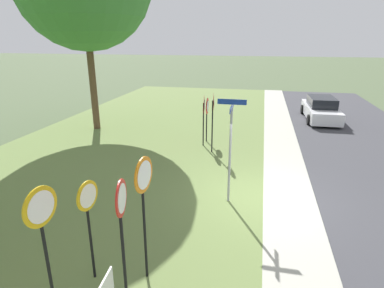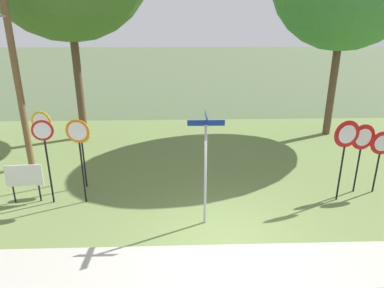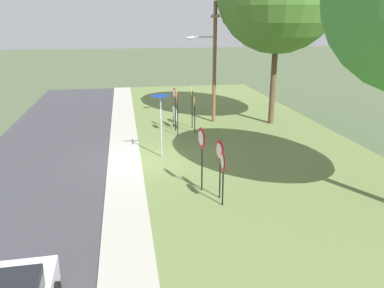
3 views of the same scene
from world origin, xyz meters
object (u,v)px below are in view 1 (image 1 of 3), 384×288
stop_sign_near_left (44,230)px  parked_sedan_distant (321,109)px  stop_sign_far_left (144,193)px  street_name_post (230,143)px  yield_sign_far_left (213,108)px  yield_sign_near_right (204,109)px  stop_sign_far_center (122,223)px  stop_sign_near_right (89,211)px  yield_sign_near_left (207,110)px

stop_sign_near_left → parked_sedan_distant: bearing=-13.3°
stop_sign_far_left → street_name_post: street_name_post is taller
yield_sign_far_left → street_name_post: 4.45m
yield_sign_near_right → stop_sign_far_center: bearing=174.1°
stop_sign_far_center → yield_sign_near_right: size_ratio=1.15×
stop_sign_far_left → street_name_post: bearing=-13.4°
stop_sign_near_right → yield_sign_far_left: 8.32m
stop_sign_far_center → parked_sedan_distant: bearing=-29.3°
yield_sign_near_right → parked_sedan_distant: size_ratio=0.50×
yield_sign_near_right → street_name_post: street_name_post is taller
yield_sign_near_left → yield_sign_far_left: yield_sign_far_left is taller
stop_sign_near_left → stop_sign_near_right: bearing=6.3°
stop_sign_far_center → yield_sign_far_left: bearing=-10.9°
stop_sign_near_right → yield_sign_far_left: bearing=-0.1°
stop_sign_near_left → stop_sign_far_center: (0.47, -1.12, -0.01)m
yield_sign_near_left → stop_sign_near_right: bearing=177.0°
yield_sign_near_right → yield_sign_far_left: bearing=-154.9°
yield_sign_far_left → stop_sign_far_left: bearing=170.1°
yield_sign_near_left → yield_sign_near_right: 0.66m
stop_sign_near_left → street_name_post: bearing=-16.4°
yield_sign_near_right → yield_sign_far_left: size_ratio=0.89×
stop_sign_far_center → yield_sign_far_left: stop_sign_far_center is taller
stop_sign_near_right → yield_sign_near_left: 9.69m
stop_sign_near_left → yield_sign_near_left: bearing=4.8°
yield_sign_near_right → street_name_post: (-5.12, -1.69, 0.13)m
stop_sign_near_right → street_name_post: (3.92, -2.37, 0.30)m
stop_sign_far_left → street_name_post: size_ratio=0.85×
yield_sign_near_left → street_name_post: street_name_post is taller
stop_sign_far_left → yield_sign_near_right: 8.79m
yield_sign_far_left → stop_sign_near_right: bearing=162.7°
yield_sign_near_left → parked_sedan_distant: (5.88, -6.05, -0.96)m
yield_sign_far_left → stop_sign_far_center: bearing=170.2°
stop_sign_near_right → yield_sign_near_right: size_ratio=0.95×
stop_sign_far_left → stop_sign_near_left: bearing=148.7°
stop_sign_near_left → stop_sign_far_center: stop_sign_far_center is taller
stop_sign_near_left → yield_sign_near_left: size_ratio=1.26×
stop_sign_near_left → yield_sign_near_left: stop_sign_near_left is taller
yield_sign_near_right → parked_sedan_distant: bearing=-51.2°
parked_sedan_distant → street_name_post: bearing=158.0°
stop_sign_far_center → yield_sign_near_right: stop_sign_far_center is taller
stop_sign_far_left → street_name_post: 3.89m
yield_sign_near_right → stop_sign_near_right: bearing=167.5°
stop_sign_near_left → yield_sign_far_left: bearing=1.2°
stop_sign_near_right → parked_sedan_distant: (15.55, -6.79, -0.97)m
stop_sign_far_center → parked_sedan_distant: size_ratio=0.58×
yield_sign_near_left → stop_sign_far_left: bearing=-176.6°
yield_sign_far_left → parked_sedan_distant: yield_sign_far_left is taller
stop_sign_near_right → stop_sign_far_left: bearing=-68.3°
stop_sign_near_left → yield_sign_near_left: (10.89, -0.79, -0.36)m
street_name_post → parked_sedan_distant: (11.63, -4.41, -1.27)m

